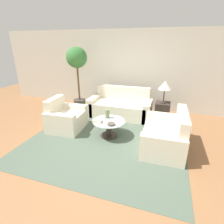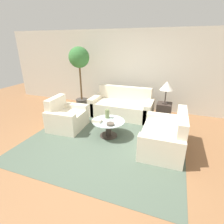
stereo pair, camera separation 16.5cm
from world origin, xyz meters
TOP-DOWN VIEW (x-y plane):
  - ground_plane at (0.00, 0.00)m, footprint 14.00×14.00m
  - wall_back at (0.00, 2.90)m, footprint 10.00×0.06m
  - rug at (-0.12, 0.63)m, footprint 3.59×3.67m
  - sofa_main at (-0.21, 2.05)m, footprint 1.92×0.90m
  - armchair at (-1.38, 0.68)m, footprint 0.88×0.99m
  - loveseat at (1.25, 0.55)m, footprint 0.87×1.38m
  - coffee_table at (-0.12, 0.63)m, footprint 0.79×0.79m
  - side_table at (1.07, 2.07)m, footprint 0.42×0.42m
  - table_lamp at (1.07, 2.07)m, footprint 0.37×0.37m
  - potted_plant at (-1.70, 2.14)m, footprint 0.66×0.66m
  - vase at (-0.21, 0.79)m, footprint 0.11×0.11m
  - bowl at (0.01, 0.43)m, footprint 0.18×0.18m
  - book_stack at (-0.35, 0.48)m, footprint 0.22×0.16m

SIDE VIEW (x-z plane):
  - ground_plane at x=0.00m, z-range 0.00..0.00m
  - rug at x=-0.12m, z-range 0.00..0.01m
  - coffee_table at x=-0.12m, z-range 0.06..0.47m
  - side_table at x=1.07m, z-range 0.00..0.54m
  - armchair at x=-1.38m, z-range -0.14..0.70m
  - loveseat at x=1.25m, z-range -0.15..0.71m
  - sofa_main at x=-0.21m, z-range -0.15..0.72m
  - bowl at x=0.01m, z-range 0.41..0.46m
  - book_stack at x=-0.35m, z-range 0.41..0.48m
  - vase at x=-0.21m, z-range 0.41..0.63m
  - table_lamp at x=1.07m, z-range 0.73..1.37m
  - wall_back at x=0.00m, z-range 0.00..2.60m
  - potted_plant at x=-1.70m, z-range 0.44..2.51m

